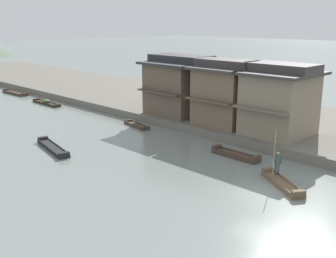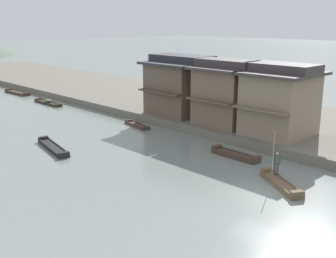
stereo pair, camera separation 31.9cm
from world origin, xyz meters
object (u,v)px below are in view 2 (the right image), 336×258
object	(u,v)px
boat_foreground_poled	(281,184)
house_waterfront_nearest	(280,100)
boat_moored_nearest	(235,155)
boat_moored_far	(137,125)
house_waterfront_tall	(182,85)
boat_moored_third	(48,102)
house_waterfront_second	(226,93)
boat_upstream_distant	(17,93)
boatman_person	(277,160)
boat_moored_second	(53,148)

from	to	relation	value
boat_foreground_poled	house_waterfront_nearest	world-z (taller)	house_waterfront_nearest
boat_moored_nearest	boat_moored_far	bearing A→B (deg)	86.15
boat_moored_nearest	house_waterfront_tall	size ratio (longest dim) A/B	0.60
boat_moored_third	house_waterfront_second	bearing A→B (deg)	-78.16
boat_upstream_distant	house_waterfront_second	bearing A→B (deg)	-82.51
boat_upstream_distant	house_waterfront_nearest	distance (m)	40.71
boat_moored_third	house_waterfront_second	size ratio (longest dim) A/B	0.93
boatman_person	boat_moored_second	xyz separation A→B (m)	(-6.91, 16.88, -1.39)
boat_moored_far	house_waterfront_second	size ratio (longest dim) A/B	0.64
boat_moored_second	boat_upstream_distant	bearing A→B (deg)	70.56
boat_moored_nearest	boat_moored_far	world-z (taller)	boat_moored_nearest
boat_foreground_poled	house_waterfront_nearest	bearing A→B (deg)	32.87
boat_upstream_distant	boat_moored_third	bearing A→B (deg)	-93.33
boat_moored_third	boat_moored_far	bearing A→B (deg)	-87.61
boat_upstream_distant	house_waterfront_tall	distance (m)	29.00
boat_foreground_poled	boat_moored_far	distance (m)	18.94
boat_upstream_distant	house_waterfront_nearest	world-z (taller)	house_waterfront_nearest
boat_moored_second	house_waterfront_nearest	bearing A→B (deg)	-38.81
boat_foreground_poled	boatman_person	xyz separation A→B (m)	(0.39, 0.67, 1.37)
boat_moored_nearest	boat_moored_second	distance (m)	15.04
house_waterfront_tall	boat_moored_second	bearing A→B (deg)	179.64
boat_moored_nearest	house_waterfront_second	world-z (taller)	house_waterfront_second
boat_foreground_poled	boat_moored_far	bearing A→B (deg)	79.24
boat_moored_nearest	boat_moored_far	xyz separation A→B (m)	(0.87, 12.97, -0.07)
boat_moored_far	boat_upstream_distant	world-z (taller)	boat_upstream_distant
boat_moored_nearest	boat_moored_second	size ratio (longest dim) A/B	0.74
boat_foreground_poled	boat_moored_third	size ratio (longest dim) A/B	0.73
house_waterfront_tall	boat_upstream_distant	bearing A→B (deg)	100.74
boatman_person	house_waterfront_second	bearing A→B (deg)	53.45
boat_moored_far	house_waterfront_tall	distance (m)	6.52
boat_moored_second	house_waterfront_second	distance (m)	16.37
house_waterfront_tall	house_waterfront_nearest	bearing A→B (deg)	-91.44
boatman_person	house_waterfront_tall	xyz separation A→B (m)	(8.39, 16.78, 2.27)
boat_moored_third	house_waterfront_nearest	bearing A→B (deg)	-79.36
house_waterfront_tall	boat_moored_far	bearing A→B (deg)	167.55
boat_moored_far	house_waterfront_second	world-z (taller)	house_waterfront_second
boat_moored_second	boat_moored_third	size ratio (longest dim) A/B	1.00
boat_moored_nearest	boat_moored_third	xyz separation A→B (m)	(0.17, 29.92, 0.01)
boat_moored_third	house_waterfront_second	distance (m)	25.43
boat_moored_third	boat_upstream_distant	xyz separation A→B (m)	(0.59, 10.15, -0.04)
boat_moored_nearest	house_waterfront_second	size ratio (longest dim) A/B	0.69
boat_moored_second	boat_moored_far	world-z (taller)	boat_moored_second
boatman_person	boat_moored_second	size ratio (longest dim) A/B	0.53
boatman_person	boat_moored_third	distance (m)	35.01
house_waterfront_second	boat_moored_second	bearing A→B (deg)	155.49
house_waterfront_nearest	house_waterfront_second	size ratio (longest dim) A/B	1.05
boat_foreground_poled	boat_moored_second	xyz separation A→B (m)	(-6.52, 17.54, -0.02)
boat_upstream_distant	house_waterfront_tall	size ratio (longest dim) A/B	0.81
boat_foreground_poled	boat_upstream_distant	world-z (taller)	boat_foreground_poled
boat_moored_second	house_waterfront_nearest	xyz separation A→B (m)	(15.00, -12.07, 3.67)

